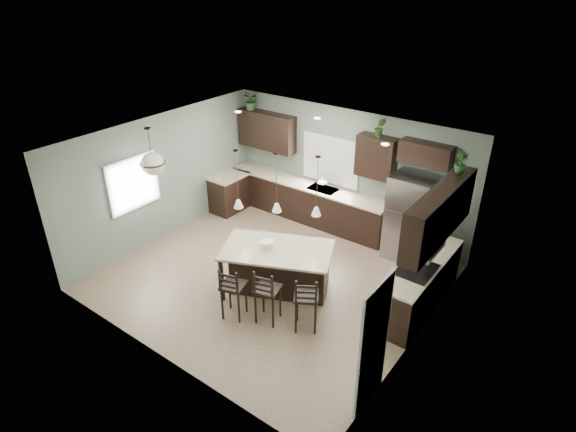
% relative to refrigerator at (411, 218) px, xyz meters
% --- Properties ---
extents(ground, '(6.00, 6.00, 0.00)m').
position_rel_refrigerator_xyz_m(ground, '(-1.82, -2.32, -0.93)').
color(ground, '#9E8466').
rests_on(ground, ground).
extents(pantry_door, '(0.04, 0.82, 2.04)m').
position_rel_refrigerator_xyz_m(pantry_door, '(1.15, -3.87, 0.09)').
color(pantry_door, white).
rests_on(pantry_door, ground).
extents(window_back, '(1.35, 0.02, 1.00)m').
position_rel_refrigerator_xyz_m(window_back, '(-2.22, 0.41, 0.62)').
color(window_back, white).
rests_on(window_back, room_shell).
extents(window_left, '(0.02, 1.10, 1.00)m').
position_rel_refrigerator_xyz_m(window_left, '(-4.81, -3.12, 0.62)').
color(window_left, white).
rests_on(window_left, room_shell).
extents(left_return_cabs, '(0.60, 0.90, 0.90)m').
position_rel_refrigerator_xyz_m(left_return_cabs, '(-4.52, -0.62, -0.48)').
color(left_return_cabs, black).
rests_on(left_return_cabs, ground).
extents(left_return_countertop, '(0.66, 0.96, 0.04)m').
position_rel_refrigerator_xyz_m(left_return_countertop, '(-4.50, -0.62, -0.01)').
color(left_return_countertop, beige).
rests_on(left_return_countertop, left_return_cabs).
extents(back_lower_cabs, '(4.20, 0.60, 0.90)m').
position_rel_refrigerator_xyz_m(back_lower_cabs, '(-2.67, 0.13, -0.48)').
color(back_lower_cabs, black).
rests_on(back_lower_cabs, ground).
extents(back_countertop, '(4.20, 0.66, 0.04)m').
position_rel_refrigerator_xyz_m(back_countertop, '(-2.67, 0.11, -0.01)').
color(back_countertop, beige).
rests_on(back_countertop, back_lower_cabs).
extents(sink_inset, '(0.70, 0.45, 0.01)m').
position_rel_refrigerator_xyz_m(sink_inset, '(-2.22, 0.11, 0.01)').
color(sink_inset, gray).
rests_on(sink_inset, back_countertop).
extents(faucet, '(0.02, 0.02, 0.28)m').
position_rel_refrigerator_xyz_m(faucet, '(-2.22, 0.08, 0.16)').
color(faucet, silver).
rests_on(faucet, back_countertop).
extents(back_upper_left, '(1.55, 0.34, 0.90)m').
position_rel_refrigerator_xyz_m(back_upper_left, '(-3.97, 0.26, 1.02)').
color(back_upper_left, black).
rests_on(back_upper_left, room_shell).
extents(back_upper_right, '(0.85, 0.34, 0.90)m').
position_rel_refrigerator_xyz_m(back_upper_right, '(-1.02, 0.26, 1.02)').
color(back_upper_right, black).
rests_on(back_upper_right, room_shell).
extents(fridge_header, '(1.05, 0.34, 0.45)m').
position_rel_refrigerator_xyz_m(fridge_header, '(0.03, 0.26, 1.32)').
color(fridge_header, black).
rests_on(fridge_header, room_shell).
extents(right_lower_cabs, '(0.60, 2.35, 0.90)m').
position_rel_refrigerator_xyz_m(right_lower_cabs, '(0.88, -1.45, -0.48)').
color(right_lower_cabs, black).
rests_on(right_lower_cabs, ground).
extents(right_countertop, '(0.66, 2.35, 0.04)m').
position_rel_refrigerator_xyz_m(right_countertop, '(0.86, -1.45, -0.01)').
color(right_countertop, beige).
rests_on(right_countertop, right_lower_cabs).
extents(cooktop, '(0.58, 0.75, 0.02)m').
position_rel_refrigerator_xyz_m(cooktop, '(0.86, -1.72, 0.02)').
color(cooktop, black).
rests_on(cooktop, right_countertop).
extents(wall_oven_front, '(0.01, 0.72, 0.60)m').
position_rel_refrigerator_xyz_m(wall_oven_front, '(0.57, -1.72, -0.48)').
color(wall_oven_front, gray).
rests_on(wall_oven_front, right_lower_cabs).
extents(right_upper_cabs, '(0.34, 2.35, 0.90)m').
position_rel_refrigerator_xyz_m(right_upper_cabs, '(1.01, -1.45, 1.02)').
color(right_upper_cabs, black).
rests_on(right_upper_cabs, room_shell).
extents(microwave, '(0.40, 0.75, 0.40)m').
position_rel_refrigerator_xyz_m(microwave, '(0.96, -1.72, 0.62)').
color(microwave, gray).
rests_on(microwave, right_upper_cabs).
extents(refrigerator, '(0.90, 0.74, 1.85)m').
position_rel_refrigerator_xyz_m(refrigerator, '(0.00, 0.00, 0.00)').
color(refrigerator, gray).
rests_on(refrigerator, ground).
extents(kitchen_island, '(2.30, 1.87, 0.92)m').
position_rel_refrigerator_xyz_m(kitchen_island, '(-1.48, -2.58, -0.46)').
color(kitchen_island, black).
rests_on(kitchen_island, ground).
extents(serving_dish, '(0.24, 0.24, 0.14)m').
position_rel_refrigerator_xyz_m(serving_dish, '(-1.66, -2.67, 0.07)').
color(serving_dish, white).
rests_on(serving_dish, kitchen_island).
extents(bar_stool_left, '(0.50, 0.50, 1.07)m').
position_rel_refrigerator_xyz_m(bar_stool_left, '(-1.63, -3.63, -0.39)').
color(bar_stool_left, black).
rests_on(bar_stool_left, ground).
extents(bar_stool_center, '(0.50, 0.50, 1.09)m').
position_rel_refrigerator_xyz_m(bar_stool_center, '(-1.08, -3.37, -0.38)').
color(bar_stool_center, black).
rests_on(bar_stool_center, ground).
extents(bar_stool_right, '(0.55, 0.55, 1.09)m').
position_rel_refrigerator_xyz_m(bar_stool_right, '(-0.44, -3.14, -0.38)').
color(bar_stool_right, black).
rests_on(bar_stool_right, ground).
extents(pendant_left, '(0.17, 0.17, 1.10)m').
position_rel_refrigerator_xyz_m(pendant_left, '(-2.11, -2.87, 1.32)').
color(pendant_left, white).
rests_on(pendant_left, room_shell).
extents(pendant_center, '(0.17, 0.17, 1.10)m').
position_rel_refrigerator_xyz_m(pendant_center, '(-1.48, -2.58, 1.32)').
color(pendant_center, white).
rests_on(pendant_center, room_shell).
extents(pendant_right, '(0.17, 0.17, 1.10)m').
position_rel_refrigerator_xyz_m(pendant_right, '(-0.84, -2.29, 1.32)').
color(pendant_right, white).
rests_on(pendant_right, room_shell).
extents(chandelier, '(0.50, 0.50, 0.98)m').
position_rel_refrigerator_xyz_m(chandelier, '(-4.28, -2.96, 1.38)').
color(chandelier, beige).
rests_on(chandelier, room_shell).
extents(plant_back_left, '(0.51, 0.48, 0.45)m').
position_rel_refrigerator_xyz_m(plant_back_left, '(-4.41, 0.23, 1.70)').
color(plant_back_left, '#285324').
rests_on(plant_back_left, back_upper_left).
extents(plant_back_right, '(0.28, 0.26, 0.41)m').
position_rel_refrigerator_xyz_m(plant_back_right, '(-0.98, 0.23, 1.68)').
color(plant_back_right, '#2A5123').
rests_on(plant_back_right, back_upper_right).
extents(plant_right_wall, '(0.25, 0.25, 0.36)m').
position_rel_refrigerator_xyz_m(plant_right_wall, '(0.98, -0.66, 1.65)').
color(plant_right_wall, '#2C5B27').
rests_on(plant_right_wall, right_upper_cabs).
extents(room_shell, '(6.00, 6.00, 6.00)m').
position_rel_refrigerator_xyz_m(room_shell, '(-1.82, -2.32, 0.77)').
color(room_shell, slate).
rests_on(room_shell, ground).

